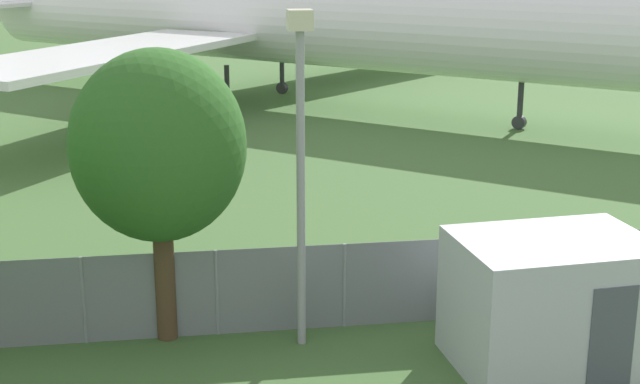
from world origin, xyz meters
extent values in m
cylinder|color=gray|center=(-2.55, 10.98, 0.88)|extent=(0.07, 0.07, 1.77)
cylinder|color=gray|center=(0.00, 10.98, 0.88)|extent=(0.07, 0.07, 1.77)
cylinder|color=gray|center=(2.55, 10.98, 0.88)|extent=(0.07, 0.07, 1.77)
cylinder|color=gray|center=(5.09, 10.98, 0.88)|extent=(0.07, 0.07, 1.77)
cylinder|color=gray|center=(7.64, 10.98, 0.88)|extent=(0.07, 0.07, 1.77)
cube|color=slate|center=(0.00, 10.98, 0.88)|extent=(56.00, 0.01, 1.77)
cylinder|color=white|center=(4.33, 36.99, 3.89)|extent=(29.88, 26.23, 3.83)
cube|color=white|center=(9.45, 45.78, 3.31)|extent=(15.45, 14.51, 0.30)
cylinder|color=#939399|center=(7.62, 44.15, 2.30)|extent=(3.74, 3.55, 1.72)
cube|color=white|center=(-3.52, 30.53, 3.31)|extent=(12.93, 16.37, 0.30)
cylinder|color=#939399|center=(-2.21, 32.60, 2.30)|extent=(3.74, 3.55, 1.72)
cube|color=white|center=(-8.49, 47.90, 4.27)|extent=(7.80, 8.41, 0.20)
cylinder|color=#2D2D33|center=(13.24, 29.41, 0.99)|extent=(0.24, 0.24, 1.97)
cylinder|color=#2D2D33|center=(13.24, 29.41, 0.28)|extent=(0.62, 0.59, 0.56)
cylinder|color=#2D2D33|center=(4.46, 39.90, 0.99)|extent=(0.24, 0.24, 1.97)
cylinder|color=#2D2D33|center=(4.46, 39.90, 0.28)|extent=(0.62, 0.59, 0.56)
cylinder|color=#2D2D33|center=(1.48, 36.40, 0.99)|extent=(0.24, 0.24, 1.97)
cylinder|color=#2D2D33|center=(1.48, 36.40, 0.28)|extent=(0.62, 0.59, 0.56)
cube|color=silver|center=(5.96, 8.80, 1.21)|extent=(3.63, 2.74, 2.42)
cube|color=#4C515B|center=(6.57, 7.59, 1.00)|extent=(0.84, 0.09, 1.90)
cylinder|color=#4C3823|center=(-0.99, 10.98, 1.24)|extent=(0.39, 0.39, 2.48)
ellipsoid|color=#2D6023|center=(-0.99, 10.98, 3.88)|extent=(3.29, 3.29, 3.62)
cylinder|color=#99999E|center=(1.59, 10.34, 3.01)|extent=(0.16, 0.16, 6.02)
cube|color=beige|center=(1.59, 10.34, 6.20)|extent=(0.44, 0.44, 0.36)
camera|label=1|loc=(-0.43, -5.41, 7.52)|focal=50.00mm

